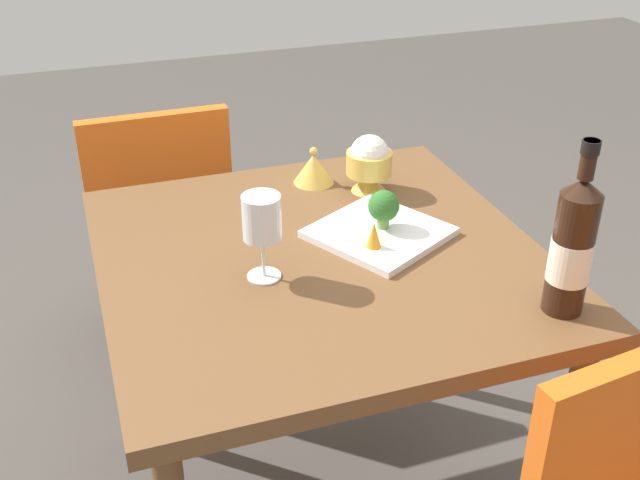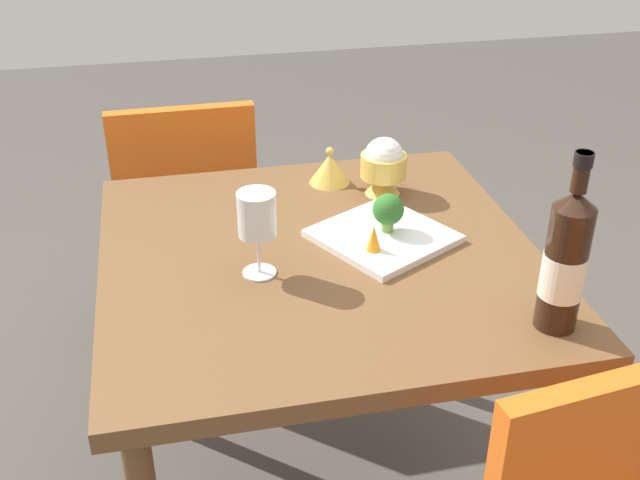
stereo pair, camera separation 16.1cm
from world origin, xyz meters
TOP-DOWN VIEW (x-y plane):
  - dining_table at (0.00, 0.00)m, footprint 0.91×0.91m
  - chair_by_wall at (0.72, 0.25)m, footprint 0.40×0.40m
  - wine_bottle at (-0.34, -0.36)m, footprint 0.08×0.08m
  - wine_glass at (-0.05, 0.14)m, footprint 0.08×0.08m
  - rice_bowl at (0.24, -0.21)m, footprint 0.11×0.11m
  - rice_bowl_lid at (0.33, -0.10)m, footprint 0.10×0.10m
  - serving_plate at (0.03, -0.14)m, footprint 0.34×0.34m
  - broccoli_floret at (0.03, -0.16)m, footprint 0.07×0.07m
  - carrot_garnish_left at (-0.04, -0.10)m, footprint 0.03×0.03m

SIDE VIEW (x-z plane):
  - chair_by_wall at x=0.72m, z-range 0.10..0.95m
  - dining_table at x=0.00m, z-range 0.29..1.03m
  - serving_plate at x=0.03m, z-range 0.74..0.76m
  - rice_bowl_lid at x=0.33m, z-range 0.73..0.83m
  - carrot_garnish_left at x=-0.04m, z-range 0.76..0.81m
  - broccoli_floret at x=0.03m, z-range 0.77..0.85m
  - rice_bowl at x=0.24m, z-range 0.75..0.89m
  - wine_glass at x=-0.05m, z-range 0.78..0.96m
  - wine_bottle at x=-0.34m, z-range 0.71..1.05m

